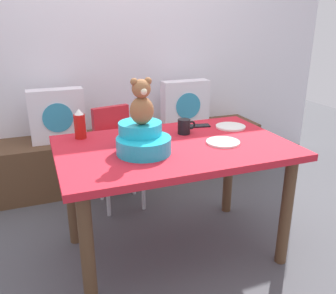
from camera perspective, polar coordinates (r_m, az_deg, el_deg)
ground_plane at (r=2.45m, az=0.87°, el=-16.14°), size 8.00×8.00×0.00m
back_wall at (r=3.37m, az=-8.62°, el=17.31°), size 4.40×0.10×2.60m
window_bench at (r=3.33m, az=-6.65°, el=-1.53°), size 2.60×0.44×0.46m
pillow_floral_left at (r=3.09m, az=-17.24°, el=4.78°), size 0.44×0.15×0.44m
pillow_floral_right at (r=3.36m, az=2.74°, el=6.80°), size 0.44×0.15×0.44m
book_stack at (r=3.26m, az=-5.73°, el=3.14°), size 0.20×0.14×0.09m
dining_table at (r=2.14m, az=0.96°, el=-2.22°), size 1.35×0.86×0.74m
highchair at (r=2.80m, az=-7.83°, el=0.54°), size 0.39×0.50×0.79m
infant_seat_teal at (r=1.96m, az=-4.07°, el=1.17°), size 0.30×0.33×0.16m
teddy_bear at (r=1.91m, az=-4.22°, el=7.04°), size 0.13×0.12×0.25m
ketchup_bottle at (r=2.25m, az=-13.87°, el=3.49°), size 0.07×0.07×0.18m
coffee_mug at (r=2.28m, az=2.63°, el=3.28°), size 0.12×0.08×0.09m
dinner_plate_near at (r=2.46m, az=9.93°, el=3.22°), size 0.20×0.20×0.01m
dinner_plate_far at (r=2.14m, az=8.75°, el=0.77°), size 0.20×0.20×0.01m
cell_phone at (r=2.46m, az=4.97°, el=3.40°), size 0.15×0.10×0.01m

